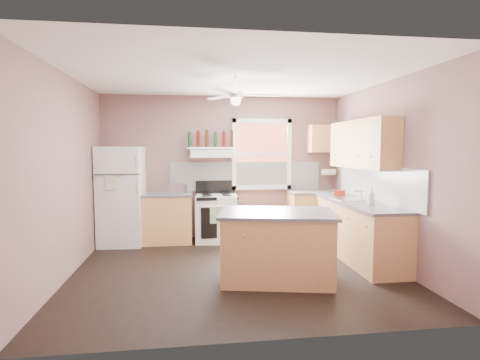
{
  "coord_description": "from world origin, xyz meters",
  "views": [
    {
      "loc": [
        -0.64,
        -5.15,
        1.72
      ],
      "look_at": [
        0.1,
        0.3,
        1.25
      ],
      "focal_mm": 28.0,
      "sensor_mm": 36.0,
      "label": 1
    }
  ],
  "objects": [
    {
      "name": "floor",
      "position": [
        0.0,
        0.0,
        0.0
      ],
      "size": [
        4.5,
        4.5,
        0.0
      ],
      "primitive_type": "plane",
      "color": "black",
      "rests_on": "ground"
    },
    {
      "name": "ceiling",
      "position": [
        0.0,
        0.0,
        2.7
      ],
      "size": [
        4.5,
        4.5,
        0.0
      ],
      "primitive_type": "plane",
      "color": "white",
      "rests_on": "ground"
    },
    {
      "name": "wall_back",
      "position": [
        0.0,
        2.02,
        1.35
      ],
      "size": [
        4.5,
        0.05,
        2.7
      ],
      "primitive_type": "cube",
      "color": "#795754",
      "rests_on": "ground"
    },
    {
      "name": "wall_right",
      "position": [
        2.27,
        0.0,
        1.35
      ],
      "size": [
        0.05,
        4.0,
        2.7
      ],
      "primitive_type": "cube",
      "color": "#795754",
      "rests_on": "ground"
    },
    {
      "name": "wall_left",
      "position": [
        -2.27,
        0.0,
        1.35
      ],
      "size": [
        0.05,
        4.0,
        2.7
      ],
      "primitive_type": "cube",
      "color": "#795754",
      "rests_on": "ground"
    },
    {
      "name": "backsplash_back",
      "position": [
        0.45,
        1.99,
        1.18
      ],
      "size": [
        2.9,
        0.03,
        0.55
      ],
      "primitive_type": "cube",
      "color": "white",
      "rests_on": "wall_back"
    },
    {
      "name": "backsplash_right",
      "position": [
        2.23,
        0.3,
        1.18
      ],
      "size": [
        0.03,
        2.6,
        0.55
      ],
      "primitive_type": "cube",
      "color": "white",
      "rests_on": "wall_right"
    },
    {
      "name": "window_view",
      "position": [
        0.75,
        1.98,
        1.6
      ],
      "size": [
        1.0,
        0.02,
        1.2
      ],
      "primitive_type": "cube",
      "color": "brown",
      "rests_on": "wall_back"
    },
    {
      "name": "window_frame",
      "position": [
        0.75,
        1.96,
        1.6
      ],
      "size": [
        1.16,
        0.07,
        1.36
      ],
      "primitive_type": "cube",
      "color": "white",
      "rests_on": "wall_back"
    },
    {
      "name": "refrigerator",
      "position": [
        -1.84,
        1.66,
        0.87
      ],
      "size": [
        0.78,
        0.76,
        1.74
      ],
      "primitive_type": "cube",
      "rotation": [
        0.0,
        0.0,
        -0.05
      ],
      "color": "white",
      "rests_on": "floor"
    },
    {
      "name": "base_cabinet_left",
      "position": [
        -1.06,
        1.7,
        0.43
      ],
      "size": [
        0.9,
        0.6,
        0.86
      ],
      "primitive_type": "cube",
      "color": "tan",
      "rests_on": "floor"
    },
    {
      "name": "counter_left",
      "position": [
        -1.06,
        1.7,
        0.88
      ],
      "size": [
        0.92,
        0.62,
        0.04
      ],
      "primitive_type": "cube",
      "color": "#4E4E50",
      "rests_on": "base_cabinet_left"
    },
    {
      "name": "toaster",
      "position": [
        -0.85,
        1.61,
        0.99
      ],
      "size": [
        0.32,
        0.25,
        0.18
      ],
      "primitive_type": "cube",
      "rotation": [
        0.0,
        0.0,
        -0.36
      ],
      "color": "silver",
      "rests_on": "counter_left"
    },
    {
      "name": "stove",
      "position": [
        -0.15,
        1.67,
        0.43
      ],
      "size": [
        0.79,
        0.7,
        0.86
      ],
      "primitive_type": "cube",
      "rotation": [
        0.0,
        0.0,
        -0.08
      ],
      "color": "white",
      "rests_on": "floor"
    },
    {
      "name": "range_hood",
      "position": [
        -0.23,
        1.75,
        1.62
      ],
      "size": [
        0.78,
        0.5,
        0.14
      ],
      "primitive_type": "cube",
      "color": "white",
      "rests_on": "wall_back"
    },
    {
      "name": "bottle_shelf",
      "position": [
        -0.23,
        1.87,
        1.72
      ],
      "size": [
        0.9,
        0.26,
        0.03
      ],
      "primitive_type": "cube",
      "color": "white",
      "rests_on": "range_hood"
    },
    {
      "name": "cart",
      "position": [
        0.71,
        1.75,
        0.3
      ],
      "size": [
        0.66,
        0.48,
        0.61
      ],
      "primitive_type": "cube",
      "rotation": [
        0.0,
        0.0,
        -0.14
      ],
      "color": "tan",
      "rests_on": "floor"
    },
    {
      "name": "base_cabinet_corner",
      "position": [
        1.75,
        1.7,
        0.43
      ],
      "size": [
        1.0,
        0.6,
        0.86
      ],
      "primitive_type": "cube",
      "color": "tan",
      "rests_on": "floor"
    },
    {
      "name": "base_cabinet_right",
      "position": [
        1.95,
        0.3,
        0.43
      ],
      "size": [
        0.6,
        2.2,
        0.86
      ],
      "primitive_type": "cube",
      "color": "tan",
      "rests_on": "floor"
    },
    {
      "name": "counter_corner",
      "position": [
        1.75,
        1.7,
        0.88
      ],
      "size": [
        1.02,
        0.62,
        0.04
      ],
      "primitive_type": "cube",
      "color": "#4E4E50",
      "rests_on": "base_cabinet_corner"
    },
    {
      "name": "counter_right",
      "position": [
        1.94,
        0.3,
        0.88
      ],
      "size": [
        0.62,
        2.22,
        0.04
      ],
      "primitive_type": "cube",
      "color": "#4E4E50",
      "rests_on": "base_cabinet_right"
    },
    {
      "name": "sink",
      "position": [
        1.94,
        0.5,
        0.9
      ],
      "size": [
        0.55,
        0.45,
        0.03
      ],
      "primitive_type": "cube",
      "color": "silver",
      "rests_on": "counter_right"
    },
    {
      "name": "faucet",
      "position": [
        2.1,
        0.5,
        0.97
      ],
      "size": [
        0.03,
        0.03,
        0.14
      ],
      "primitive_type": "cylinder",
      "color": "silver",
      "rests_on": "sink"
    },
    {
      "name": "upper_cabinet_right",
      "position": [
        2.08,
        0.5,
        1.78
      ],
      "size": [
        0.33,
        1.8,
        0.76
      ],
      "primitive_type": "cube",
      "color": "tan",
      "rests_on": "wall_right"
    },
    {
      "name": "upper_cabinet_corner",
      "position": [
        1.95,
        1.83,
        1.9
      ],
      "size": [
        0.6,
        0.33,
        0.52
      ],
      "primitive_type": "cube",
      "color": "tan",
      "rests_on": "wall_back"
    },
    {
      "name": "paper_towel",
      "position": [
        2.07,
        1.86,
        1.25
      ],
      "size": [
        0.26,
        0.12,
        0.12
      ],
      "primitive_type": "cylinder",
      "rotation": [
        0.0,
        1.57,
        0.0
      ],
      "color": "white",
      "rests_on": "wall_back"
    },
    {
      "name": "island",
      "position": [
        0.48,
        -0.47,
        0.43
      ],
      "size": [
        1.54,
        1.14,
        0.86
      ],
      "primitive_type": "cube",
      "rotation": [
        0.0,
        0.0,
        -0.2
      ],
      "color": "tan",
      "rests_on": "floor"
    },
    {
      "name": "island_top",
      "position": [
        0.48,
        -0.47,
        0.88
      ],
      "size": [
        1.63,
        1.24,
        0.04
      ],
      "primitive_type": "cube",
      "rotation": [
        0.0,
        0.0,
        -0.2
      ],
      "color": "#4E4E50",
      "rests_on": "island"
    },
    {
      "name": "ceiling_fan_hub",
      "position": [
        0.0,
        0.0,
        2.45
      ],
      "size": [
        0.2,
        0.2,
        0.08
      ],
      "primitive_type": "cylinder",
      "color": "white",
      "rests_on": "ceiling"
    },
    {
      "name": "soap_bottle",
      "position": [
        1.96,
        -0.1,
        1.03
      ],
      "size": [
        0.14,
        0.14,
        0.26
      ],
      "primitive_type": "imported",
      "rotation": [
        0.0,
        0.0,
        2.31
      ],
      "color": "silver",
      "rests_on": "counter_right"
    },
    {
      "name": "red_caddy",
      "position": [
        1.91,
        0.94,
        0.95
      ],
      "size": [
        0.21,
        0.17,
        0.1
      ],
      "primitive_type": "cube",
      "rotation": [
        0.0,
        0.0,
        -0.34
      ],
      "color": "#A4270E",
      "rests_on": "counter_right"
    },
    {
      "name": "wine_bottles",
      "position": [
        -0.22,
        1.87,
        1.88
      ],
      "size": [
        0.86,
        0.06,
        0.31
      ],
      "color": "#143819",
      "rests_on": "bottle_shelf"
    }
  ]
}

